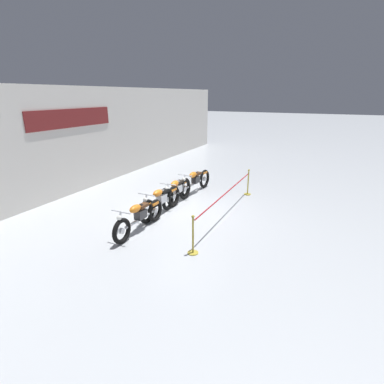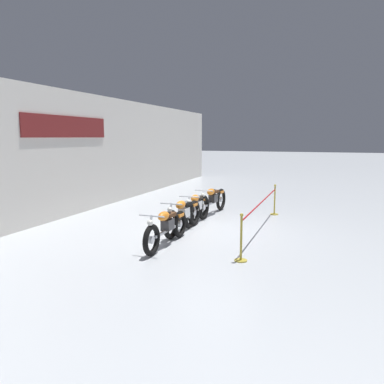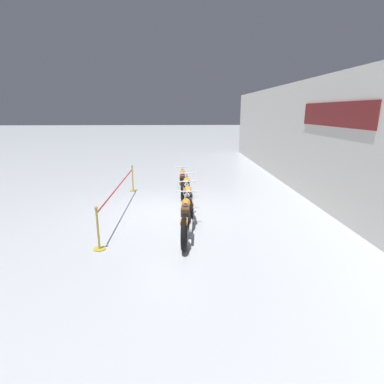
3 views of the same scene
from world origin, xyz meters
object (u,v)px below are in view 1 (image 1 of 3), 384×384
(motorcycle_orange_1, at_px, (161,201))
(stanchion_mid_left, at_px, (248,186))
(motorcycle_orange_3, at_px, (195,182))
(stanchion_far_left, at_px, (215,210))
(motorcycle_orange_0, at_px, (139,217))
(motorcycle_orange_2, at_px, (177,191))

(motorcycle_orange_1, relative_size, stanchion_mid_left, 2.28)
(motorcycle_orange_3, height_order, stanchion_mid_left, stanchion_mid_left)
(motorcycle_orange_3, bearing_deg, stanchion_far_left, -146.07)
(motorcycle_orange_0, relative_size, stanchion_mid_left, 2.27)
(stanchion_far_left, xyz_separation_m, stanchion_mid_left, (3.73, -0.00, -0.30))
(motorcycle_orange_0, distance_m, motorcycle_orange_2, 2.61)
(motorcycle_orange_0, height_order, stanchion_mid_left, stanchion_mid_left)
(motorcycle_orange_2, bearing_deg, stanchion_mid_left, -44.96)
(stanchion_far_left, distance_m, stanchion_mid_left, 3.74)
(motorcycle_orange_0, relative_size, motorcycle_orange_3, 0.96)
(stanchion_far_left, bearing_deg, motorcycle_orange_2, 52.66)
(motorcycle_orange_2, bearing_deg, stanchion_far_left, -127.34)
(stanchion_mid_left, bearing_deg, motorcycle_orange_1, 147.66)
(motorcycle_orange_0, bearing_deg, motorcycle_orange_3, 0.58)
(motorcycle_orange_1, bearing_deg, motorcycle_orange_2, 0.97)
(motorcycle_orange_1, bearing_deg, motorcycle_orange_3, -1.81)
(motorcycle_orange_0, distance_m, stanchion_far_left, 2.22)
(motorcycle_orange_0, xyz_separation_m, stanchion_far_left, (1.00, -1.97, 0.20))
(motorcycle_orange_3, height_order, stanchion_far_left, stanchion_far_left)
(stanchion_mid_left, bearing_deg, stanchion_far_left, 180.00)
(stanchion_mid_left, bearing_deg, motorcycle_orange_2, 135.04)
(motorcycle_orange_0, bearing_deg, motorcycle_orange_2, 3.11)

